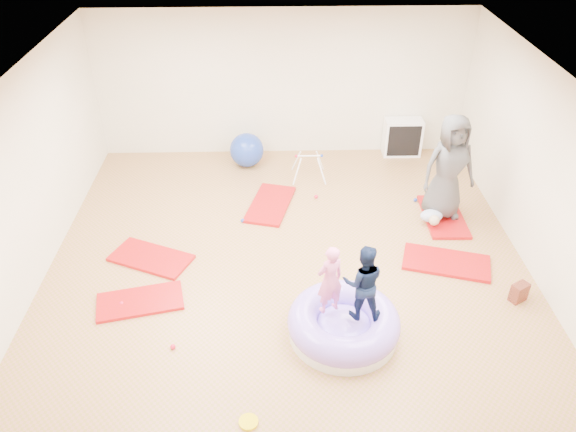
{
  "coord_description": "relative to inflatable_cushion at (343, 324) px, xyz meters",
  "views": [
    {
      "loc": [
        -0.18,
        -6.11,
        5.21
      ],
      "look_at": [
        0.0,
        0.3,
        0.9
      ],
      "focal_mm": 35.0,
      "sensor_mm": 36.0,
      "label": 1
    }
  ],
  "objects": [
    {
      "name": "room",
      "position": [
        -0.66,
        1.07,
        1.23
      ],
      "size": [
        7.01,
        8.01,
        2.81
      ],
      "color": "#B17056",
      "rests_on": "ground"
    },
    {
      "name": "gym_mat_front_left",
      "position": [
        -2.68,
        0.66,
        -0.15
      ],
      "size": [
        1.23,
        0.8,
        0.05
      ],
      "primitive_type": "cube",
      "rotation": [
        0.0,
        0.0,
        0.22
      ],
      "color": "#A91B00",
      "rests_on": "ground"
    },
    {
      "name": "gym_mat_mid_left",
      "position": [
        -2.7,
        1.6,
        -0.15
      ],
      "size": [
        1.33,
        1.03,
        0.05
      ],
      "primitive_type": "cube",
      "rotation": [
        0.0,
        0.0,
        -0.42
      ],
      "color": "#A91B00",
      "rests_on": "ground"
    },
    {
      "name": "gym_mat_center_back",
      "position": [
        -0.91,
        3.04,
        -0.15
      ],
      "size": [
        0.92,
        1.36,
        0.05
      ],
      "primitive_type": "cube",
      "rotation": [
        0.0,
        0.0,
        1.31
      ],
      "color": "#A91B00",
      "rests_on": "ground"
    },
    {
      "name": "gym_mat_right",
      "position": [
        1.68,
        1.37,
        -0.15
      ],
      "size": [
        1.37,
        0.96,
        0.05
      ],
      "primitive_type": "cube",
      "rotation": [
        0.0,
        0.0,
        -0.29
      ],
      "color": "#A91B00",
      "rests_on": "ground"
    },
    {
      "name": "gym_mat_rear_right",
      "position": [
        1.95,
        2.58,
        -0.15
      ],
      "size": [
        0.65,
        1.26,
        0.05
      ],
      "primitive_type": "cube",
      "rotation": [
        0.0,
        0.0,
        1.55
      ],
      "color": "#A91B00",
      "rests_on": "ground"
    },
    {
      "name": "inflatable_cushion",
      "position": [
        0.0,
        0.0,
        0.0
      ],
      "size": [
        1.41,
        1.41,
        0.44
      ],
      "rotation": [
        0.0,
        0.0,
        -0.27
      ],
      "color": "white",
      "rests_on": "ground"
    },
    {
      "name": "child_pink",
      "position": [
        -0.19,
        0.08,
        0.72
      ],
      "size": [
        0.42,
        0.36,
        0.96
      ],
      "primitive_type": "imported",
      "rotation": [
        0.0,
        0.0,
        3.59
      ],
      "color": "pink",
      "rests_on": "inflatable_cushion"
    },
    {
      "name": "child_navy",
      "position": [
        0.19,
        -0.02,
        0.75
      ],
      "size": [
        0.52,
        0.42,
        1.02
      ],
      "primitive_type": "imported",
      "rotation": [
        0.0,
        0.0,
        3.07
      ],
      "color": "#0D1833",
      "rests_on": "inflatable_cushion"
    },
    {
      "name": "adult_caregiver",
      "position": [
        1.91,
        2.62,
        0.76
      ],
      "size": [
        0.94,
        0.69,
        1.75
      ],
      "primitive_type": "imported",
      "rotation": [
        0.0,
        0.0,
        0.16
      ],
      "color": "#444444",
      "rests_on": "gym_mat_rear_right"
    },
    {
      "name": "infant",
      "position": [
        1.7,
        2.38,
        -0.01
      ],
      "size": [
        0.36,
        0.37,
        0.21
      ],
      "color": "#A3B2D2",
      "rests_on": "gym_mat_rear_right"
    },
    {
      "name": "ball_pit_balls",
      "position": [
        -0.5,
        2.08,
        -0.14
      ],
      "size": [
        4.89,
        3.5,
        0.07
      ],
      "color": "green",
      "rests_on": "ground"
    },
    {
      "name": "exercise_ball_blue",
      "position": [
        -1.35,
        4.49,
        0.15
      ],
      "size": [
        0.64,
        0.64,
        0.64
      ],
      "primitive_type": "sphere",
      "color": "#1F3CA5",
      "rests_on": "ground"
    },
    {
      "name": "exercise_ball_orange",
      "position": [
        -1.3,
        4.57,
        0.05
      ],
      "size": [
        0.45,
        0.45,
        0.45
      ],
      "primitive_type": "sphere",
      "color": "#E75900",
      "rests_on": "ground"
    },
    {
      "name": "infant_play_gym",
      "position": [
        -0.2,
        3.96,
        0.14
      ],
      "size": [
        0.62,
        0.59,
        0.47
      ],
      "rotation": [
        0.0,
        0.0,
        0.16
      ],
      "color": "white",
      "rests_on": "ground"
    },
    {
      "name": "cube_shelf",
      "position": [
        1.69,
        4.86,
        0.19
      ],
      "size": [
        0.73,
        0.36,
        0.73
      ],
      "color": "white",
      "rests_on": "ground"
    },
    {
      "name": "balance_disc",
      "position": [
        0.51,
        0.06,
        -0.14
      ],
      "size": [
        0.33,
        0.33,
        0.07
      ],
      "primitive_type": "cylinder",
      "color": "#14A996",
      "rests_on": "ground"
    },
    {
      "name": "backpack",
      "position": [
        2.44,
        0.57,
        -0.04
      ],
      "size": [
        0.27,
        0.24,
        0.27
      ],
      "primitive_type": "cube",
      "rotation": [
        0.0,
        0.0,
        0.53
      ],
      "color": "#AD4227",
      "rests_on": "ground"
    },
    {
      "name": "yellow_toy",
      "position": [
        -1.16,
        -1.27,
        -0.16
      ],
      "size": [
        0.21,
        0.21,
        0.03
      ],
      "primitive_type": "cylinder",
      "color": "#FFE004",
      "rests_on": "ground"
    }
  ]
}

